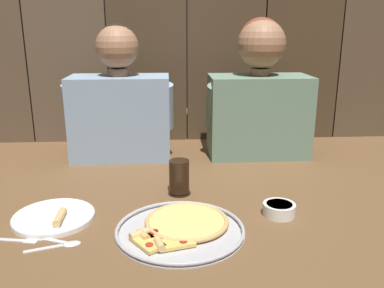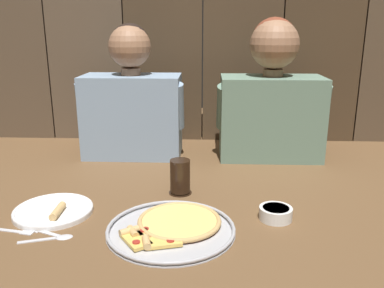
{
  "view_description": "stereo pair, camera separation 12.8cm",
  "coord_description": "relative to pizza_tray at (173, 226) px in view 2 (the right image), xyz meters",
  "views": [
    {
      "loc": [
        -0.1,
        -1.13,
        0.54
      ],
      "look_at": [
        -0.02,
        0.1,
        0.18
      ],
      "focal_mm": 38.08,
      "sensor_mm": 36.0,
      "label": 1
    },
    {
      "loc": [
        0.03,
        -1.13,
        0.54
      ],
      "look_at": [
        -0.02,
        0.1,
        0.18
      ],
      "focal_mm": 38.08,
      "sensor_mm": 36.0,
      "label": 2
    }
  ],
  "objects": [
    {
      "name": "table_spoon",
      "position": [
        -0.31,
        -0.06,
        -0.01
      ],
      "size": [
        0.14,
        0.06,
        0.01
      ],
      "color": "silver",
      "rests_on": "ground"
    },
    {
      "name": "diner_left",
      "position": [
        -0.23,
        0.67,
        0.23
      ],
      "size": [
        0.44,
        0.21,
        0.55
      ],
      "color": "#849EB7",
      "rests_on": "ground"
    },
    {
      "name": "ground_plane",
      "position": [
        0.06,
        0.13,
        -0.01
      ],
      "size": [
        3.2,
        3.2,
        0.0
      ],
      "primitive_type": "plane",
      "color": "brown"
    },
    {
      "name": "table_fork",
      "position": [
        -0.43,
        -0.03,
        -0.01
      ],
      "size": [
        0.13,
        0.04,
        0.01
      ],
      "color": "silver",
      "rests_on": "ground"
    },
    {
      "name": "dipping_bowl",
      "position": [
        0.29,
        0.08,
        0.01
      ],
      "size": [
        0.1,
        0.1,
        0.04
      ],
      "color": "white",
      "rests_on": "ground"
    },
    {
      "name": "wooden_backdrop_wall",
      "position": [
        0.06,
        0.94,
        0.62
      ],
      "size": [
        2.19,
        0.03,
        1.27
      ],
      "color": "brown",
      "rests_on": "ground"
    },
    {
      "name": "pizza_tray",
      "position": [
        0.0,
        0.0,
        0.0
      ],
      "size": [
        0.35,
        0.35,
        0.03
      ],
      "color": "#B2B2B7",
      "rests_on": "ground"
    },
    {
      "name": "dinner_plate",
      "position": [
        -0.36,
        0.09,
        -0.0
      ],
      "size": [
        0.23,
        0.23,
        0.03
      ],
      "color": "white",
      "rests_on": "ground"
    },
    {
      "name": "diner_right",
      "position": [
        0.35,
        0.67,
        0.25
      ],
      "size": [
        0.45,
        0.22,
        0.57
      ],
      "color": "slate",
      "rests_on": "ground"
    },
    {
      "name": "table_knife",
      "position": [
        -0.35,
        -0.03,
        -0.01
      ],
      "size": [
        0.15,
        0.08,
        0.01
      ],
      "color": "silver",
      "rests_on": "ground"
    },
    {
      "name": "drinking_glass",
      "position": [
        0.0,
        0.26,
        0.05
      ],
      "size": [
        0.08,
        0.08,
        0.12
      ],
      "color": "black",
      "rests_on": "ground"
    }
  ]
}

